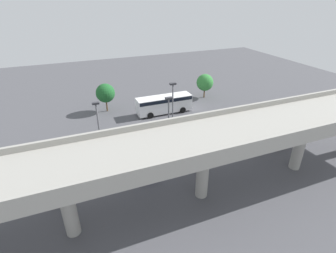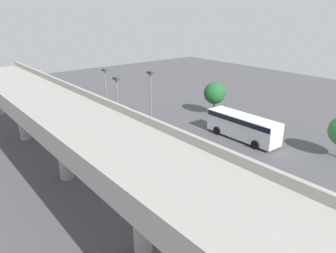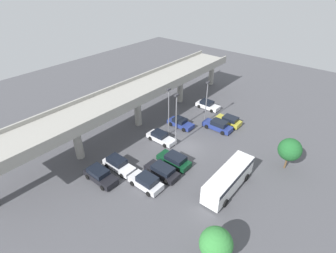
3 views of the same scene
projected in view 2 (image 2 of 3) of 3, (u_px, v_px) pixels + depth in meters
The scene contains 17 objects.
ground_plane at pixel (162, 148), 34.59m from camera, with size 99.02×99.02×0.00m, color #4C4C51.
highway_overpass at pixel (60, 115), 26.50m from camera, with size 47.34×6.37×7.05m.
parked_car_0 at pixel (223, 212), 22.40m from camera, with size 2.18×4.77×1.56m.
parked_car_1 at pixel (195, 194), 24.62m from camera, with size 2.04×4.76×1.59m.
parked_car_2 at pixel (217, 162), 29.76m from camera, with size 2.16×4.68×1.46m.
parked_car_3 at pixel (195, 153), 31.66m from camera, with size 2.22×4.72×1.53m.
parked_car_4 at pixel (134, 157), 30.90m from camera, with size 2.05×4.74×1.44m.
parked_car_5 at pixel (104, 141), 34.63m from camera, with size 2.13×4.47×1.46m.
parked_car_6 at pixel (131, 122), 40.06m from camera, with size 2.05×4.89×1.68m.
parked_car_7 at pixel (124, 116), 42.30m from camera, with size 2.22×4.33×1.51m.
parked_car_8 at pixel (72, 120), 40.83m from camera, with size 2.06×4.48×1.49m.
parked_car_9 at pixel (240, 173), 27.58m from camera, with size 2.17×4.41×1.68m.
shuttle_bus at pixel (243, 125), 36.39m from camera, with size 8.72×2.64×2.73m.
lamp_post_near_aisle at pixel (118, 112), 31.01m from camera, with size 0.70×0.35×7.93m.
lamp_post_mid_lot at pixel (106, 96), 37.51m from camera, with size 0.70×0.35×7.50m.
lamp_post_by_overpass at pixel (151, 108), 31.34m from camera, with size 0.70×0.35×8.39m.
tree_front_centre at pixel (215, 93), 44.38m from camera, with size 2.97×2.97×4.54m.
Camera 2 is at (-25.14, 19.41, 13.87)m, focal length 35.00 mm.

